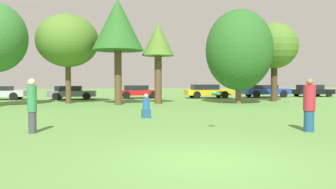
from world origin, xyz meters
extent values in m
plane|color=#5B8E42|center=(0.00, 0.00, 0.00)|extent=(120.00, 120.00, 0.00)
cylinder|color=#3F3F47|center=(-4.36, 4.21, 0.34)|extent=(0.24, 0.24, 0.68)
cylinder|color=#337F4C|center=(-4.36, 4.21, 1.09)|extent=(0.28, 0.28, 0.83)
sphere|color=beige|center=(-4.36, 4.21, 1.61)|extent=(0.22, 0.22, 0.22)
cylinder|color=navy|center=(4.37, 2.95, 0.34)|extent=(0.32, 0.32, 0.68)
cylinder|color=#A52633|center=(4.37, 2.95, 1.10)|extent=(0.37, 0.37, 0.84)
sphere|color=#8C6647|center=(4.37, 2.95, 1.61)|extent=(0.21, 0.21, 0.21)
cylinder|color=#19B2D8|center=(1.46, 3.65, 1.24)|extent=(0.30, 0.30, 0.10)
cube|color=navy|center=(-0.40, 7.67, 0.19)|extent=(0.40, 0.33, 0.37)
cylinder|color=#2659A5|center=(-0.40, 7.67, 0.62)|extent=(0.30, 0.30, 0.51)
sphere|color=tan|center=(-0.40, 7.67, 0.97)|extent=(0.21, 0.21, 0.21)
cylinder|color=brown|center=(-4.96, 17.29, 1.64)|extent=(0.38, 0.38, 3.29)
ellipsoid|color=#4C7528|center=(-4.96, 17.29, 4.49)|extent=(4.36, 4.36, 3.74)
cylinder|color=brown|center=(-1.46, 15.47, 1.84)|extent=(0.49, 0.49, 3.69)
cone|color=#286023|center=(-1.46, 15.47, 5.43)|extent=(3.49, 3.49, 3.49)
cylinder|color=brown|center=(1.35, 15.91, 1.70)|extent=(0.51, 0.51, 3.40)
cone|color=#4C7528|center=(1.35, 15.91, 4.54)|extent=(2.28, 2.28, 2.28)
cylinder|color=brown|center=(7.10, 15.21, 1.27)|extent=(0.43, 0.43, 2.53)
ellipsoid|color=#286023|center=(7.10, 15.21, 3.84)|extent=(4.75, 4.75, 5.77)
cylinder|color=#473323|center=(10.80, 16.92, 1.70)|extent=(0.50, 0.50, 3.40)
sphere|color=#4C7528|center=(10.80, 16.92, 4.39)|extent=(3.60, 3.60, 3.60)
cube|color=#B2B2B7|center=(-11.29, 23.01, 0.54)|extent=(4.09, 1.93, 0.52)
cylinder|color=black|center=(-10.04, 23.97, 0.33)|extent=(0.66, 0.21, 0.66)
cylinder|color=black|center=(-10.02, 22.07, 0.33)|extent=(0.66, 0.21, 0.66)
cube|color=slate|center=(-5.26, 22.31, 0.52)|extent=(4.00, 1.84, 0.49)
cube|color=black|center=(-5.55, 22.30, 0.97)|extent=(2.20, 1.60, 0.43)
cylinder|color=black|center=(-4.03, 23.22, 0.32)|extent=(0.65, 0.19, 0.65)
cylinder|color=black|center=(-4.01, 21.42, 0.32)|extent=(0.65, 0.19, 0.65)
cylinder|color=black|center=(-6.50, 23.20, 0.32)|extent=(0.65, 0.19, 0.65)
cylinder|color=black|center=(-6.48, 21.39, 0.32)|extent=(0.65, 0.19, 0.65)
cube|color=red|center=(0.63, 23.13, 0.53)|extent=(4.02, 1.71, 0.47)
cube|color=black|center=(0.33, 23.13, 0.99)|extent=(2.22, 1.50, 0.44)
cylinder|color=black|center=(1.87, 23.98, 0.35)|extent=(0.70, 0.20, 0.70)
cylinder|color=black|center=(1.88, 22.30, 0.35)|extent=(0.70, 0.20, 0.70)
cylinder|color=black|center=(-0.62, 23.96, 0.35)|extent=(0.70, 0.20, 0.70)
cylinder|color=black|center=(-0.60, 22.28, 0.35)|extent=(0.70, 0.20, 0.70)
cube|color=gold|center=(7.07, 22.35, 0.54)|extent=(4.33, 1.75, 0.50)
cube|color=black|center=(6.75, 22.35, 1.04)|extent=(2.39, 1.53, 0.49)
cylinder|color=black|center=(8.40, 23.22, 0.34)|extent=(0.69, 0.19, 0.69)
cylinder|color=black|center=(8.42, 21.51, 0.34)|extent=(0.69, 0.19, 0.69)
cylinder|color=black|center=(5.73, 23.20, 0.34)|extent=(0.69, 0.19, 0.69)
cylinder|color=black|center=(5.74, 21.49, 0.34)|extent=(0.69, 0.19, 0.69)
cube|color=#1E389E|center=(13.15, 22.77, 0.58)|extent=(4.59, 1.74, 0.54)
cube|color=black|center=(12.81, 22.76, 1.03)|extent=(2.53, 1.52, 0.37)
cylinder|color=black|center=(14.57, 23.63, 0.36)|extent=(0.72, 0.22, 0.72)
cylinder|color=black|center=(14.58, 21.93, 0.36)|extent=(0.72, 0.22, 0.72)
cylinder|color=black|center=(11.73, 23.61, 0.36)|extent=(0.72, 0.22, 0.72)
cylinder|color=black|center=(11.74, 21.90, 0.36)|extent=(0.72, 0.22, 0.72)
cube|color=black|center=(18.41, 22.96, 0.51)|extent=(3.97, 1.79, 0.47)
cube|color=black|center=(18.11, 22.96, 0.98)|extent=(2.19, 1.57, 0.46)
cylinder|color=black|center=(19.63, 23.85, 0.33)|extent=(0.66, 0.17, 0.65)
cylinder|color=black|center=(19.64, 22.09, 0.33)|extent=(0.66, 0.17, 0.65)
cylinder|color=black|center=(17.17, 23.83, 0.33)|extent=(0.66, 0.17, 0.65)
cylinder|color=black|center=(17.19, 22.07, 0.33)|extent=(0.66, 0.17, 0.65)
camera|label=1|loc=(-1.91, -6.23, 1.66)|focal=33.73mm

